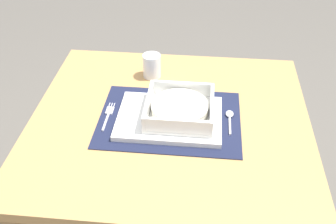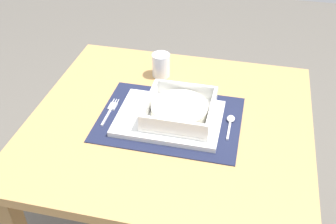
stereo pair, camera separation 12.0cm
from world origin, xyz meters
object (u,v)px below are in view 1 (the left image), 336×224
Objects in this scene: bread_knife at (212,119)px; butter_knife at (219,124)px; porridge_bowl at (180,109)px; spoon at (230,116)px; dining_table at (170,148)px; fork at (109,114)px; drinking_glass at (152,67)px.

butter_knife is at bearing -49.65° from bread_knife.
butter_knife is at bearing -8.07° from porridge_bowl.
dining_table is at bearing -169.35° from spoon.
fork is at bearing 178.37° from bread_knife.
fork is 0.37m from spoon.
fork is 1.24× the size of spoon.
dining_table is at bearing -177.66° from porridge_bowl.
porridge_bowl is 1.36× the size of butter_knife.
porridge_bowl reaches higher than spoon.
porridge_bowl is at bearing 3.48° from fork.
drinking_glass is at bearing 144.41° from spoon.
drinking_glass reaches higher than dining_table.
drinking_glass is (-0.08, 0.24, 0.15)m from dining_table.
porridge_bowl is 0.12m from butter_knife.
butter_knife reaches higher than fork.
fork is at bearing -179.64° from porridge_bowl.
butter_knife is (0.33, -0.02, 0.00)m from fork.
dining_table is 10.30× the size of drinking_glass.
spoon is 0.76× the size of butter_knife.
porridge_bowl reaches higher than fork.
fork is (-0.22, -0.00, -0.03)m from porridge_bowl.
drinking_glass is at bearing 69.74° from fork.
fork is at bearing -179.95° from dining_table.
fork is 0.26m from drinking_glass.
dining_table is at bearing 172.70° from butter_knife.
porridge_bowl is 2.41× the size of drinking_glass.
drinking_glass is (-0.21, 0.23, 0.03)m from bread_knife.
drinking_glass reaches higher than spoon.
porridge_bowl is at bearing -168.38° from spoon.
spoon reaches higher than dining_table.
butter_knife is 1.77× the size of drinking_glass.
spoon is 0.34m from drinking_glass.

